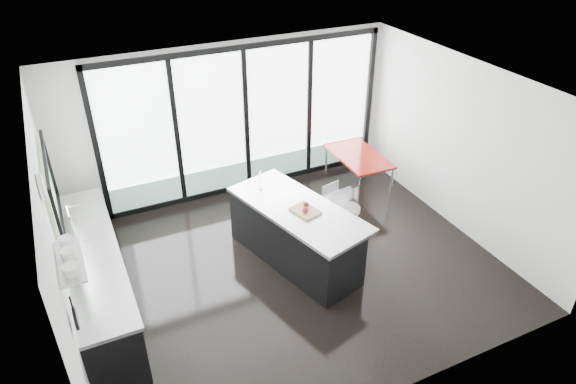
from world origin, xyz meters
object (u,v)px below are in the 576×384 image
bar_stool_far (335,217)px  island (294,235)px  bar_stool_near (345,228)px  red_table (357,172)px

bar_stool_far → island: bearing=-174.9°
island → bar_stool_far: (0.88, 0.29, -0.12)m
bar_stool_near → bar_stool_far: bearing=78.5°
bar_stool_near → red_table: 1.87m
red_table → island: bearing=-145.0°
island → bar_stool_near: size_ratio=3.19×
island → bar_stool_far: 0.93m
island → red_table: island is taller
bar_stool_near → bar_stool_far: 0.36m
island → bar_stool_far: bearing=18.0°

